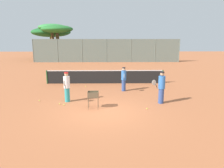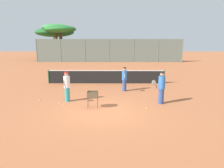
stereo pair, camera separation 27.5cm
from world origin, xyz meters
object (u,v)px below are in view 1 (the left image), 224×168
(tennis_net, at_px, (105,77))
(ball_cart, at_px, (93,96))
(player_white_outfit, at_px, (67,87))
(player_yellow_shirt, at_px, (124,79))
(player_red_cap, at_px, (161,87))
(parked_car, at_px, (125,55))

(tennis_net, height_order, ball_cart, tennis_net)
(player_white_outfit, bearing_deg, ball_cart, 55.39)
(player_yellow_shirt, bearing_deg, tennis_net, -149.43)
(player_white_outfit, xyz_separation_m, ball_cart, (1.60, -1.20, -0.21))
(player_yellow_shirt, bearing_deg, ball_cart, -25.66)
(tennis_net, xyz_separation_m, player_yellow_shirt, (1.33, -2.41, 0.30))
(tennis_net, relative_size, ball_cart, 10.17)
(tennis_net, relative_size, player_white_outfit, 5.35)
(player_white_outfit, height_order, player_red_cap, player_red_cap)
(player_red_cap, bearing_deg, ball_cart, -15.18)
(tennis_net, bearing_deg, ball_cart, -95.05)
(player_red_cap, relative_size, parked_car, 0.43)
(player_white_outfit, distance_m, player_yellow_shirt, 4.22)
(tennis_net, distance_m, ball_cart, 6.05)
(player_yellow_shirt, distance_m, parked_car, 19.62)
(tennis_net, xyz_separation_m, player_red_cap, (3.27, -5.21, 0.39))
(player_white_outfit, distance_m, parked_car, 22.54)
(player_white_outfit, xyz_separation_m, player_yellow_shirt, (3.46, 2.42, -0.05))
(ball_cart, bearing_deg, parked_car, 81.63)
(player_white_outfit, bearing_deg, parked_car, 169.40)
(player_red_cap, bearing_deg, player_white_outfit, -31.29)
(player_yellow_shirt, height_order, parked_car, player_yellow_shirt)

